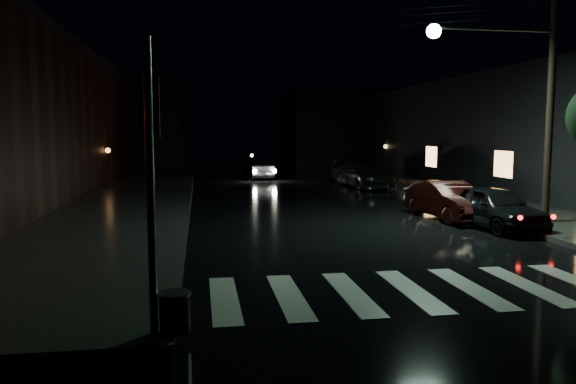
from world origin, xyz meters
name	(u,v)px	position (x,y,z in m)	size (l,w,h in m)	color
ground	(294,304)	(0.00, 0.00, 0.00)	(120.00, 120.00, 0.00)	black
sidewalk_left	(116,205)	(-5.00, 14.00, 0.07)	(6.00, 44.00, 0.15)	#282826
sidewalk_right	(461,198)	(10.00, 14.00, 0.07)	(4.00, 44.00, 0.15)	#282826
building_right	(551,133)	(17.00, 18.00, 3.00)	(10.00, 40.00, 6.00)	black
building_far_left	(107,122)	(-10.00, 45.00, 4.00)	(14.00, 10.00, 8.00)	black
building_far_right	(357,128)	(14.00, 45.00, 3.50)	(14.00, 10.00, 7.00)	black
crosswalk	(441,289)	(3.00, 0.50, 0.01)	(9.00, 3.00, 0.01)	beige
signal_pole_corner	(163,238)	(-2.14, -1.46, 1.54)	(0.68, 0.61, 4.20)	slate
utility_pole	(532,83)	(8.83, 7.00, 4.60)	(4.92, 0.44, 8.00)	black
parked_car_a	(495,207)	(7.60, 6.79, 0.68)	(1.60, 3.98, 1.36)	black
parked_car_b	(448,200)	(6.96, 8.81, 0.67)	(1.42, 4.07, 1.34)	black
parked_car_c	(364,174)	(7.47, 20.65, 0.74)	(2.06, 5.08, 1.47)	black
parked_car_d	(354,172)	(7.60, 23.10, 0.67)	(2.24, 4.85, 1.35)	black
oncoming_car	(258,168)	(2.22, 27.07, 0.68)	(1.43, 4.11, 1.35)	black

